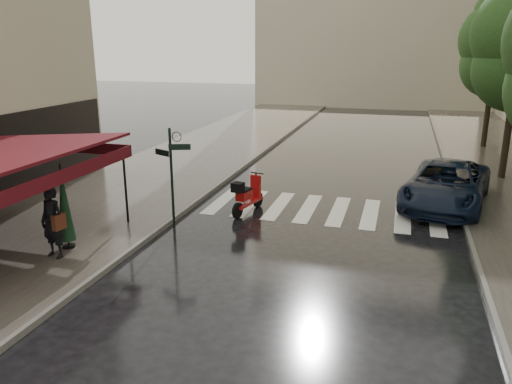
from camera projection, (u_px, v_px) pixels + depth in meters
The scene contains 11 objects.
ground at pixel (166, 273), 12.37m from camera, with size 120.00×120.00×0.00m, color black.
sidewalk_near at pixel (192, 158), 24.61m from camera, with size 6.00×60.00×0.12m, color #38332D.
curb_near at pixel (251, 162), 23.78m from camera, with size 0.12×60.00×0.16m, color #595651.
curb_far at pixel (449, 175), 21.39m from camera, with size 0.12×60.00×0.16m, color #595651.
crosswalk at pixel (323, 210), 17.09m from camera, with size 7.85×3.20×0.01m.
signpost at pixel (172, 170), 14.93m from camera, with size 1.17×0.29×3.10m.
tree_far at pixel (496, 44), 25.70m from camera, with size 3.80×3.80×8.16m.
pedestrian_with_umbrella at pixel (49, 194), 12.55m from camera, with size 1.32×1.33×2.58m.
scooter at pixel (247, 196), 16.62m from camera, with size 0.74×1.87×1.25m.
parked_car at pixel (446, 185), 17.34m from camera, with size 2.53×5.48×1.52m, color black.
parasol_back at pixel (64, 204), 13.29m from camera, with size 0.43×0.43×2.32m.
Camera 1 is at (5.30, -10.21, 5.43)m, focal length 35.00 mm.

